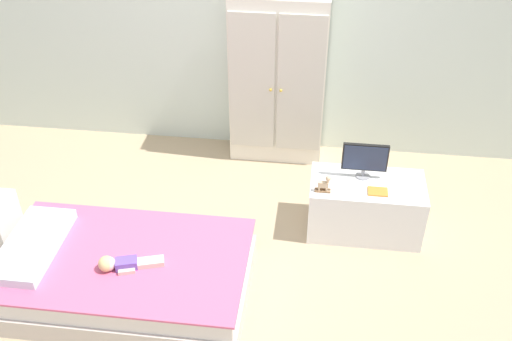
{
  "coord_description": "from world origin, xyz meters",
  "views": [
    {
      "loc": [
        0.6,
        -2.82,
        2.84
      ],
      "look_at": [
        0.21,
        0.29,
        0.59
      ],
      "focal_mm": 41.07,
      "sensor_mm": 36.0,
      "label": 1
    }
  ],
  "objects_px": {
    "bed": "(126,274)",
    "book_orange": "(378,192)",
    "tv_stand": "(365,206)",
    "rocking_horse_toy": "(325,184)",
    "tv_monitor": "(365,159)",
    "doll": "(119,264)",
    "wardrobe": "(278,81)"
  },
  "relations": [
    {
      "from": "bed",
      "to": "rocking_horse_toy",
      "type": "relative_size",
      "value": 12.08
    },
    {
      "from": "bed",
      "to": "book_orange",
      "type": "height_order",
      "value": "book_orange"
    },
    {
      "from": "rocking_horse_toy",
      "to": "book_orange",
      "type": "distance_m",
      "value": 0.37
    },
    {
      "from": "rocking_horse_toy",
      "to": "tv_monitor",
      "type": "bearing_deg",
      "value": 37.37
    },
    {
      "from": "tv_monitor",
      "to": "tv_stand",
      "type": "bearing_deg",
      "value": -62.53
    },
    {
      "from": "doll",
      "to": "tv_monitor",
      "type": "bearing_deg",
      "value": 33.23
    },
    {
      "from": "wardrobe",
      "to": "rocking_horse_toy",
      "type": "distance_m",
      "value": 1.13
    },
    {
      "from": "wardrobe",
      "to": "book_orange",
      "type": "relative_size",
      "value": 10.43
    },
    {
      "from": "doll",
      "to": "wardrobe",
      "type": "distance_m",
      "value": 1.99
    },
    {
      "from": "doll",
      "to": "book_orange",
      "type": "relative_size",
      "value": 2.88
    },
    {
      "from": "bed",
      "to": "tv_stand",
      "type": "xyz_separation_m",
      "value": [
        1.52,
        0.79,
        0.06
      ]
    },
    {
      "from": "rocking_horse_toy",
      "to": "book_orange",
      "type": "height_order",
      "value": "rocking_horse_toy"
    },
    {
      "from": "tv_monitor",
      "to": "book_orange",
      "type": "height_order",
      "value": "tv_monitor"
    },
    {
      "from": "doll",
      "to": "tv_stand",
      "type": "bearing_deg",
      "value": 30.56
    },
    {
      "from": "bed",
      "to": "doll",
      "type": "distance_m",
      "value": 0.21
    },
    {
      "from": "bed",
      "to": "tv_stand",
      "type": "relative_size",
      "value": 1.96
    },
    {
      "from": "tv_stand",
      "to": "tv_monitor",
      "type": "bearing_deg",
      "value": 117.47
    },
    {
      "from": "tv_stand",
      "to": "tv_monitor",
      "type": "xyz_separation_m",
      "value": [
        -0.04,
        0.07,
        0.36
      ]
    },
    {
      "from": "doll",
      "to": "wardrobe",
      "type": "relative_size",
      "value": 0.28
    },
    {
      "from": "doll",
      "to": "tv_stand",
      "type": "height_order",
      "value": "tv_stand"
    },
    {
      "from": "doll",
      "to": "book_orange",
      "type": "height_order",
      "value": "book_orange"
    },
    {
      "from": "wardrobe",
      "to": "tv_monitor",
      "type": "relative_size",
      "value": 4.48
    },
    {
      "from": "tv_stand",
      "to": "wardrobe",
      "type": "bearing_deg",
      "value": 128.8
    },
    {
      "from": "tv_monitor",
      "to": "book_orange",
      "type": "bearing_deg",
      "value": -60.08
    },
    {
      "from": "doll",
      "to": "tv_monitor",
      "type": "xyz_separation_m",
      "value": [
        1.47,
        0.96,
        0.24
      ]
    },
    {
      "from": "tv_monitor",
      "to": "doll",
      "type": "bearing_deg",
      "value": -146.77
    },
    {
      "from": "bed",
      "to": "tv_monitor",
      "type": "distance_m",
      "value": 1.77
    },
    {
      "from": "bed",
      "to": "rocking_horse_toy",
      "type": "xyz_separation_m",
      "value": [
        1.22,
        0.66,
        0.33
      ]
    },
    {
      "from": "bed",
      "to": "rocking_horse_toy",
      "type": "height_order",
      "value": "rocking_horse_toy"
    },
    {
      "from": "wardrobe",
      "to": "book_orange",
      "type": "height_order",
      "value": "wardrobe"
    },
    {
      "from": "book_orange",
      "to": "tv_stand",
      "type": "bearing_deg",
      "value": 121.69
    },
    {
      "from": "bed",
      "to": "book_orange",
      "type": "relative_size",
      "value": 11.58
    }
  ]
}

